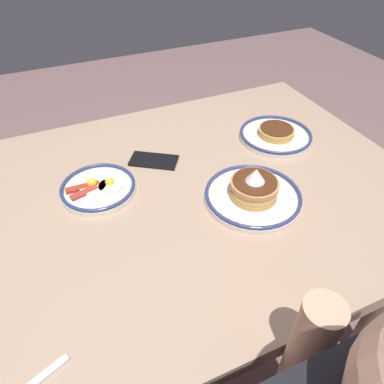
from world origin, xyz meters
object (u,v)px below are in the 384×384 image
Objects in this scene: plate_center_pancakes at (276,135)px; cell_phone at (154,161)px; plate_far_companion at (253,193)px; plate_near_main at (98,188)px.

cell_phone is (0.41, -0.04, -0.01)m from plate_center_pancakes.
cell_phone is at bearing -5.62° from plate_center_pancakes.
plate_center_pancakes is 0.92× the size of plate_far_companion.
plate_near_main reaches higher than cell_phone.
plate_center_pancakes is (-0.60, -0.03, 0.00)m from plate_near_main.
plate_near_main is at bearing 54.41° from cell_phone.
cell_phone is at bearing -159.22° from plate_near_main.
plate_far_companion is at bearing 45.48° from plate_center_pancakes.
cell_phone is (-0.19, -0.07, -0.01)m from plate_near_main.
plate_near_main is 0.79× the size of plate_far_companion.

